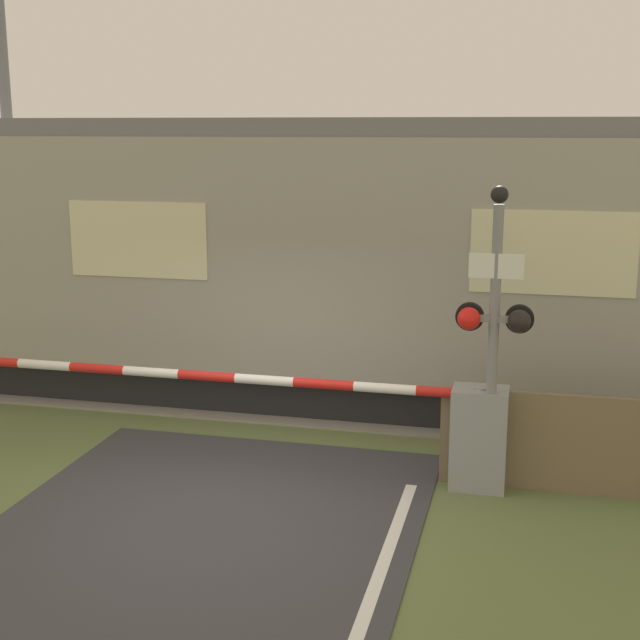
{
  "coord_description": "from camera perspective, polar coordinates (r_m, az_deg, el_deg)",
  "views": [
    {
      "loc": [
        3.05,
        -8.16,
        3.89
      ],
      "look_at": [
        0.63,
        1.77,
        1.66
      ],
      "focal_mm": 50.0,
      "sensor_mm": 36.0,
      "label": 1
    }
  ],
  "objects": [
    {
      "name": "catenary_pole",
      "position": [
        17.21,
        -19.3,
        9.35
      ],
      "size": [
        0.2,
        1.9,
        6.11
      ],
      "color": "slate",
      "rests_on": "ground_plane"
    },
    {
      "name": "train",
      "position": [
        13.54,
        -8.77,
        4.33
      ],
      "size": [
        19.42,
        3.08,
        3.99
      ],
      "color": "black",
      "rests_on": "ground_plane"
    },
    {
      "name": "roadside_fence",
      "position": [
        10.02,
        17.02,
        -7.72
      ],
      "size": [
        3.23,
        0.06,
        1.1
      ],
      "color": "#726047",
      "rests_on": "ground_plane"
    },
    {
      "name": "track_bed",
      "position": [
        13.33,
        -0.15,
        -4.54
      ],
      "size": [
        36.0,
        3.2,
        0.13
      ],
      "color": "gray",
      "rests_on": "ground_plane"
    },
    {
      "name": "signal_post",
      "position": [
        9.42,
        11.07,
        -0.25
      ],
      "size": [
        0.81,
        0.26,
        3.3
      ],
      "color": "gray",
      "rests_on": "ground_plane"
    },
    {
      "name": "ground_plane",
      "position": [
        9.54,
        -6.35,
        -11.82
      ],
      "size": [
        80.0,
        80.0,
        0.0
      ],
      "primitive_type": "plane",
      "color": "#5B6B3D"
    },
    {
      "name": "crossing_barrier",
      "position": [
        9.94,
        6.46,
        -6.67
      ],
      "size": [
        6.66,
        0.44,
        1.16
      ],
      "color": "gray",
      "rests_on": "ground_plane"
    }
  ]
}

